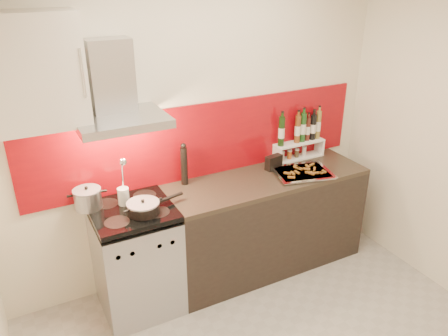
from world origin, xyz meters
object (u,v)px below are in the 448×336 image
range_stove (137,260)px  saute_pan (144,207)px  baking_tray (302,172)px  stock_pot (88,199)px  counter (265,222)px  pepper_mill (184,165)px

range_stove → saute_pan: size_ratio=1.99×
saute_pan → baking_tray: 1.44m
range_stove → baking_tray: size_ratio=1.62×
stock_pot → saute_pan: 0.43m
counter → saute_pan: bearing=-174.5°
saute_pan → pepper_mill: 0.56m
counter → stock_pot: (-1.48, 0.15, 0.54)m
counter → pepper_mill: bearing=163.3°
stock_pot → pepper_mill: size_ratio=0.57×
range_stove → pepper_mill: bearing=22.1°
baking_tray → saute_pan: bearing=-179.3°
counter → baking_tray: baking_tray is taller
range_stove → stock_pot: (-0.28, 0.15, 0.55)m
range_stove → stock_pot: bearing=151.2°
stock_pot → saute_pan: (0.35, -0.26, -0.03)m
counter → baking_tray: bearing=-16.9°
saute_pan → baking_tray: saute_pan is taller
stock_pot → saute_pan: stock_pot is taller
baking_tray → range_stove: bearing=176.7°
counter → pepper_mill: size_ratio=4.95×
counter → stock_pot: stock_pot is taller
saute_pan → pepper_mill: (0.45, 0.32, 0.12)m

